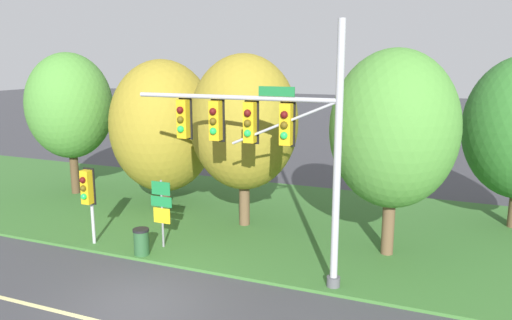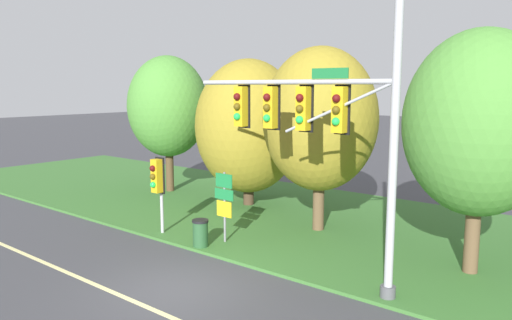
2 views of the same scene
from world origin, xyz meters
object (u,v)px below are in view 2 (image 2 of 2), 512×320
object	(u,v)px
traffic_signal_mast	(320,122)
tree_mid_verge	(479,124)
tree_left_of_mast	(248,126)
tree_behind_signpost	(320,120)
tree_nearest_road	(168,107)
trash_bin	(200,233)
pedestrian_signal_near_kerb	(157,180)
route_sign_post	(224,199)

from	to	relation	value
traffic_signal_mast	tree_mid_verge	distance (m)	4.57
tree_left_of_mast	tree_behind_signpost	size ratio (longest dim) A/B	0.97
tree_nearest_road	tree_left_of_mast	size ratio (longest dim) A/B	1.05
tree_left_of_mast	tree_behind_signpost	xyz separation A→B (m)	(4.68, -1.46, 0.58)
tree_nearest_road	tree_behind_signpost	bearing A→B (deg)	-6.91
trash_bin	tree_behind_signpost	bearing A→B (deg)	64.77
pedestrian_signal_near_kerb	tree_behind_signpost	distance (m)	6.36
tree_mid_verge	trash_bin	size ratio (longest dim) A/B	7.54
traffic_signal_mast	pedestrian_signal_near_kerb	world-z (taller)	traffic_signal_mast
pedestrian_signal_near_kerb	tree_nearest_road	distance (m)	8.06
tree_nearest_road	tree_behind_signpost	xyz separation A→B (m)	(9.79, -1.19, -0.18)
tree_left_of_mast	tree_mid_verge	size ratio (longest dim) A/B	0.94
tree_left_of_mast	tree_nearest_road	bearing A→B (deg)	-176.94
pedestrian_signal_near_kerb	trash_bin	distance (m)	2.74
tree_behind_signpost	route_sign_post	bearing A→B (deg)	-116.90
tree_nearest_road	route_sign_post	bearing A→B (deg)	-29.54
pedestrian_signal_near_kerb	tree_behind_signpost	bearing A→B (deg)	44.53
tree_nearest_road	tree_mid_verge	xyz separation A→B (m)	(15.61, -2.13, -0.01)
route_sign_post	traffic_signal_mast	bearing A→B (deg)	-10.14
traffic_signal_mast	pedestrian_signal_near_kerb	xyz separation A→B (m)	(-6.83, -0.05, -2.40)
tree_mid_verge	route_sign_post	bearing A→B (deg)	-162.06
trash_bin	pedestrian_signal_near_kerb	bearing A→B (deg)	178.18
tree_behind_signpost	pedestrian_signal_near_kerb	bearing A→B (deg)	-135.47
trash_bin	tree_nearest_road	bearing A→B (deg)	144.94
tree_behind_signpost	trash_bin	distance (m)	6.00
trash_bin	tree_left_of_mast	bearing A→B (deg)	114.94
pedestrian_signal_near_kerb	tree_left_of_mast	bearing A→B (deg)	94.14
route_sign_post	tree_mid_verge	distance (m)	8.41
pedestrian_signal_near_kerb	tree_left_of_mast	xyz separation A→B (m)	(-0.41, 5.66, 1.58)
route_sign_post	tree_nearest_road	bearing A→B (deg)	150.46
tree_mid_verge	tree_behind_signpost	bearing A→B (deg)	170.78
route_sign_post	tree_behind_signpost	xyz separation A→B (m)	(1.72, 3.39, 2.65)
route_sign_post	trash_bin	bearing A→B (deg)	-108.43
pedestrian_signal_near_kerb	tree_behind_signpost	size ratio (longest dim) A/B	0.41
pedestrian_signal_near_kerb	trash_bin	xyz separation A→B (m)	(2.25, -0.07, -1.55)
pedestrian_signal_near_kerb	route_sign_post	size ratio (longest dim) A/B	1.15
pedestrian_signal_near_kerb	route_sign_post	bearing A→B (deg)	17.69
tree_nearest_road	tree_mid_verge	distance (m)	15.75
pedestrian_signal_near_kerb	tree_mid_verge	size ratio (longest dim) A/B	0.41
traffic_signal_mast	tree_left_of_mast	size ratio (longest dim) A/B	1.17
tree_mid_verge	trash_bin	xyz separation A→B (m)	(-7.83, -3.32, -3.88)
tree_mid_verge	pedestrian_signal_near_kerb	bearing A→B (deg)	-162.13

